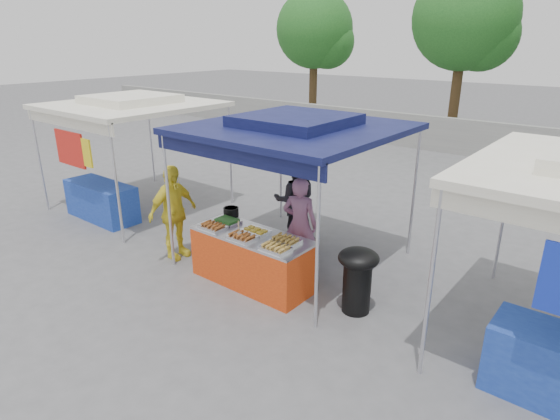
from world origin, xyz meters
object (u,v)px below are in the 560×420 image
Objects in this scene: vendor_table at (253,259)px; cooking_pot at (231,212)px; customer_person at (173,212)px; wok_burner at (358,275)px; vendor_woman at (300,225)px; helper_man at (295,200)px.

vendor_table is 7.68× the size of cooking_pot.
vendor_table is 1.18× the size of customer_person.
wok_burner is (1.72, 0.31, 0.16)m from vendor_table.
vendor_table is at bearing -84.43° from customer_person.
vendor_woman is at bearing 69.93° from vendor_table.
vendor_woman reaches higher than cooking_pot.
vendor_woman reaches higher than wok_burner.
helper_man reaches higher than wok_burner.
customer_person is (-3.45, -0.46, 0.27)m from wok_burner.
vendor_table is at bearing 53.42° from vendor_woman.
wok_burner is 1.53m from vendor_woman.
cooking_pot is 0.16× the size of helper_man.
cooking_pot is 2.55m from wok_burner.
customer_person is (-2.04, -0.99, 0.03)m from vendor_woman.
customer_person reaches higher than wok_burner.
vendor_table is 2.04× the size of wok_burner.
vendor_woman is 0.98× the size of helper_man.
vendor_woman is at bearing 92.56° from helper_man.
helper_man is at bearing 76.00° from cooking_pot.
customer_person reaches higher than vendor_table.
vendor_table is 1.76m from wok_burner.
cooking_pot is 1.06m from customer_person.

